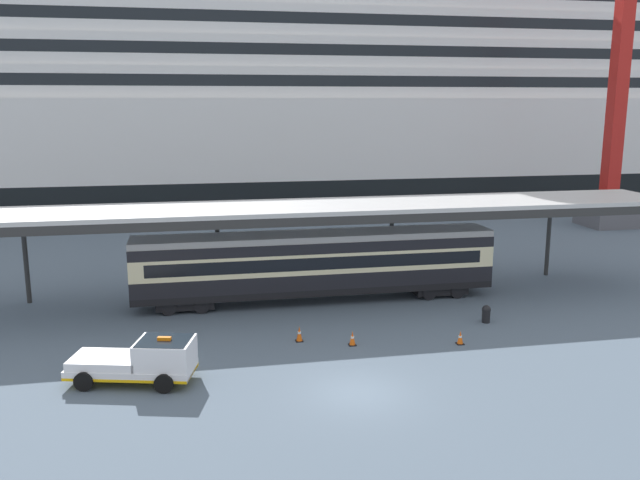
% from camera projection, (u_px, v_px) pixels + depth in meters
% --- Properties ---
extents(ground_plane, '(400.00, 400.00, 0.00)m').
position_uv_depth(ground_plane, '(358.00, 393.00, 27.05)').
color(ground_plane, slate).
extents(cruise_ship, '(156.88, 24.86, 39.86)m').
position_uv_depth(cruise_ship, '(376.00, 84.00, 80.31)').
color(cruise_ship, black).
rests_on(cruise_ship, ground).
extents(platform_canopy, '(44.22, 5.61, 5.70)m').
position_uv_depth(platform_canopy, '(314.00, 209.00, 38.78)').
color(platform_canopy, silver).
rests_on(platform_canopy, ground).
extents(train_carriage, '(21.05, 2.81, 4.11)m').
position_uv_depth(train_carriage, '(315.00, 263.00, 39.05)').
color(train_carriage, black).
rests_on(train_carriage, ground).
extents(service_truck, '(5.54, 3.26, 2.02)m').
position_uv_depth(service_truck, '(143.00, 360.00, 27.89)').
color(service_truck, white).
rests_on(service_truck, ground).
extents(traffic_cone_near, '(0.36, 0.36, 0.67)m').
position_uv_depth(traffic_cone_near, '(460.00, 338.00, 32.41)').
color(traffic_cone_near, black).
rests_on(traffic_cone_near, ground).
extents(traffic_cone_mid, '(0.36, 0.36, 0.72)m').
position_uv_depth(traffic_cone_mid, '(352.00, 338.00, 32.25)').
color(traffic_cone_mid, black).
rests_on(traffic_cone_mid, ground).
extents(traffic_cone_far, '(0.36, 0.36, 0.79)m').
position_uv_depth(traffic_cone_far, '(299.00, 334.00, 32.78)').
color(traffic_cone_far, black).
rests_on(traffic_cone_far, ground).
extents(dockside_crane, '(12.53, 4.40, 54.74)m').
position_uv_depth(dockside_crane, '(627.00, 48.00, 60.19)').
color(dockside_crane, '#595960').
rests_on(dockside_crane, ground).
extents(quay_bollard, '(0.48, 0.48, 0.96)m').
position_uv_depth(quay_bollard, '(486.00, 313.00, 35.56)').
color(quay_bollard, black).
rests_on(quay_bollard, ground).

